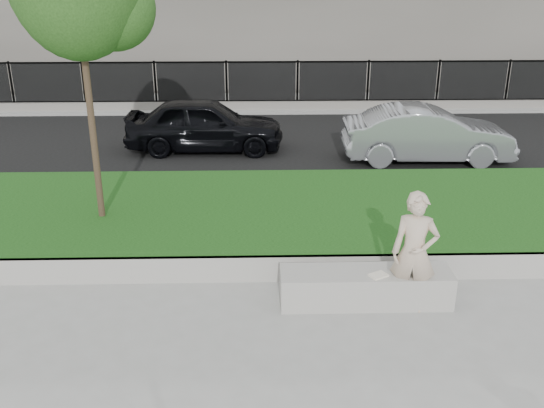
{
  "coord_description": "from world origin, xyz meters",
  "views": [
    {
      "loc": [
        0.31,
        -6.83,
        4.33
      ],
      "look_at": [
        0.52,
        1.2,
        1.15
      ],
      "focal_mm": 40.0,
      "sensor_mm": 36.0,
      "label": 1
    }
  ],
  "objects_px": {
    "man": "(414,253)",
    "car_silver": "(427,134)",
    "car_dark": "(205,124)",
    "stone_bench": "(365,287)",
    "book": "(378,275)"
  },
  "relations": [
    {
      "from": "man",
      "to": "car_silver",
      "type": "relative_size",
      "value": 0.43
    },
    {
      "from": "car_dark",
      "to": "stone_bench",
      "type": "bearing_deg",
      "value": -158.63
    },
    {
      "from": "book",
      "to": "car_silver",
      "type": "relative_size",
      "value": 0.06
    },
    {
      "from": "book",
      "to": "man",
      "type": "bearing_deg",
      "value": -30.4
    },
    {
      "from": "man",
      "to": "car_dark",
      "type": "distance_m",
      "value": 8.18
    },
    {
      "from": "book",
      "to": "car_silver",
      "type": "distance_m",
      "value": 6.87
    },
    {
      "from": "stone_bench",
      "to": "book",
      "type": "relative_size",
      "value": 10.07
    },
    {
      "from": "man",
      "to": "car_dark",
      "type": "bearing_deg",
      "value": 129.1
    },
    {
      "from": "man",
      "to": "car_silver",
      "type": "xyz_separation_m",
      "value": [
        1.91,
        6.47,
        -0.15
      ]
    },
    {
      "from": "stone_bench",
      "to": "man",
      "type": "height_order",
      "value": "man"
    },
    {
      "from": "book",
      "to": "car_silver",
      "type": "xyz_separation_m",
      "value": [
        2.36,
        6.45,
        0.19
      ]
    },
    {
      "from": "man",
      "to": "car_dark",
      "type": "height_order",
      "value": "man"
    },
    {
      "from": "stone_bench",
      "to": "car_silver",
      "type": "height_order",
      "value": "car_silver"
    },
    {
      "from": "book",
      "to": "stone_bench",
      "type": "bearing_deg",
      "value": 107.89
    },
    {
      "from": "book",
      "to": "car_dark",
      "type": "height_order",
      "value": "car_dark"
    }
  ]
}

